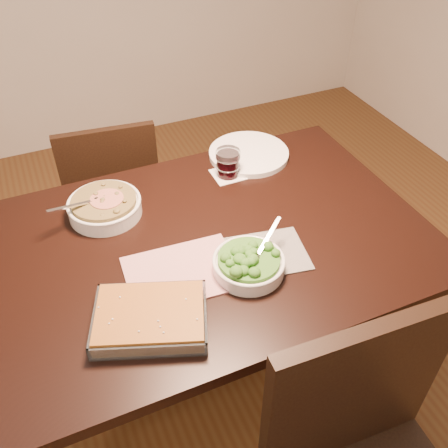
% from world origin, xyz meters
% --- Properties ---
extents(ground, '(4.00, 4.00, 0.00)m').
position_xyz_m(ground, '(0.00, 0.00, 0.00)').
color(ground, '#4A2B15').
rests_on(ground, ground).
extents(table, '(1.40, 0.90, 0.75)m').
position_xyz_m(table, '(0.00, 0.00, 0.65)').
color(table, black).
rests_on(table, ground).
extents(magazine_a, '(0.32, 0.25, 0.01)m').
position_xyz_m(magazine_a, '(-0.09, -0.11, 0.75)').
color(magazine_a, '#AB3048').
rests_on(magazine_a, table).
extents(magazine_b, '(0.29, 0.23, 0.00)m').
position_xyz_m(magazine_b, '(0.15, -0.13, 0.75)').
color(magazine_b, '#23242A').
rests_on(magazine_b, table).
extents(coaster, '(0.11, 0.11, 0.00)m').
position_xyz_m(coaster, '(0.22, 0.28, 0.75)').
color(coaster, white).
rests_on(coaster, table).
extents(stew_bowl, '(0.25, 0.23, 0.09)m').
position_xyz_m(stew_bowl, '(-0.22, 0.24, 0.78)').
color(stew_bowl, white).
rests_on(stew_bowl, table).
extents(broccoli_bowl, '(0.21, 0.20, 0.08)m').
position_xyz_m(broccoli_bowl, '(0.09, -0.17, 0.78)').
color(broccoli_bowl, white).
rests_on(broccoli_bowl, table).
extents(baking_dish, '(0.34, 0.29, 0.05)m').
position_xyz_m(baking_dish, '(-0.22, -0.24, 0.78)').
color(baking_dish, silver).
rests_on(baking_dish, table).
extents(wine_tumbler, '(0.09, 0.09, 0.10)m').
position_xyz_m(wine_tumbler, '(0.22, 0.28, 0.80)').
color(wine_tumbler, black).
rests_on(wine_tumbler, coaster).
extents(dinner_plate, '(0.29, 0.29, 0.02)m').
position_xyz_m(dinner_plate, '(0.34, 0.36, 0.76)').
color(dinner_plate, white).
rests_on(dinner_plate, table).
extents(chair_far, '(0.43, 0.43, 0.82)m').
position_xyz_m(chair_far, '(-0.12, 0.74, 0.46)').
color(chair_far, black).
rests_on(chair_far, ground).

